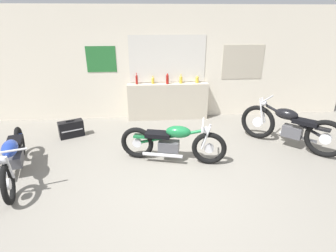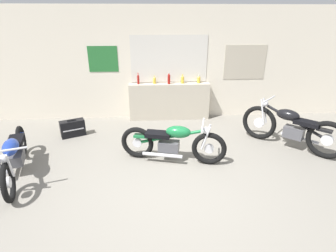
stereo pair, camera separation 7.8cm
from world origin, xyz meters
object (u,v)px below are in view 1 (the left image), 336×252
bottle_leftmost (137,79)px  bottle_left_center (153,80)px  bottle_right_center (181,79)px  motorcycle_black (290,127)px  bottle_center (167,79)px  motorcycle_blue (13,156)px  motorcycle_green (172,142)px  hard_case_black (71,129)px  bottle_rightmost (197,79)px

bottle_leftmost → bottle_left_center: (0.41, 0.02, -0.04)m
bottle_right_center → motorcycle_black: bottle_right_center is taller
bottle_leftmost → bottle_center: bottle_center is taller
motorcycle_blue → motorcycle_green: bearing=6.5°
motorcycle_green → motorcycle_black: 2.49m
bottle_left_center → hard_case_black: (-1.89, -1.02, -0.84)m
bottle_right_center → motorcycle_green: size_ratio=0.12×
bottle_left_center → bottle_center: (0.36, -0.06, 0.05)m
motorcycle_green → motorcycle_black: (2.45, 0.40, 0.05)m
bottle_leftmost → motorcycle_blue: (-2.00, -2.55, -0.68)m
bottle_right_center → motorcycle_green: (-0.43, -2.25, -0.66)m
bottle_left_center → hard_case_black: bearing=-151.6°
bottle_rightmost → motorcycle_black: size_ratio=0.13×
bottle_center → motorcycle_blue: size_ratio=0.15×
bottle_leftmost → motorcycle_blue: 3.31m
bottle_center → hard_case_black: 2.60m
bottle_right_center → motorcycle_blue: 4.09m
bottle_rightmost → motorcycle_blue: bottle_rightmost is taller
motorcycle_blue → motorcycle_green: motorcycle_green is taller
motorcycle_blue → bottle_leftmost: bearing=51.9°
bottle_center → motorcycle_green: (-0.08, -2.21, -0.69)m
motorcycle_green → motorcycle_black: motorcycle_black is taller
bottle_right_center → hard_case_black: size_ratio=0.40×
motorcycle_green → bottle_right_center: bearing=79.2°
bottle_leftmost → bottle_center: 0.77m
bottle_center → bottle_right_center: size_ratio=1.35×
bottle_rightmost → motorcycle_green: 2.50m
bottle_left_center → motorcycle_blue: (-2.41, -2.57, -0.64)m
bottle_leftmost → motorcycle_green: (0.70, -2.25, -0.68)m
bottle_left_center → bottle_leftmost: bearing=-177.4°
motorcycle_blue → bottle_rightmost: bearing=36.0°
bottle_center → motorcycle_green: bearing=-92.0°
bottle_center → bottle_right_center: (0.35, 0.05, -0.04)m
bottle_right_center → motorcycle_blue: bottle_right_center is taller
bottle_right_center → hard_case_black: bottle_right_center is taller
motorcycle_blue → motorcycle_black: bearing=7.8°
bottle_center → bottle_rightmost: bottle_center is taller
motorcycle_blue → motorcycle_black: size_ratio=1.27×
bottle_leftmost → motorcycle_green: bottle_leftmost is taller
bottle_rightmost → motorcycle_blue: bearing=-144.0°
bottle_leftmost → bottle_rightmost: bearing=0.6°
bottle_right_center → motorcycle_blue: bearing=-140.7°
bottle_left_center → bottle_rightmost: (1.14, -0.00, 0.00)m
bottle_rightmost → hard_case_black: bearing=-161.4°
bottle_leftmost → motorcycle_green: bearing=-72.8°
motorcycle_black → motorcycle_green: bearing=-170.7°
bottle_center → motorcycle_green: size_ratio=0.16×
bottle_rightmost → motorcycle_green: bearing=-110.6°
bottle_leftmost → bottle_left_center: bottle_leftmost is taller
bottle_left_center → motorcycle_green: bottle_left_center is taller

